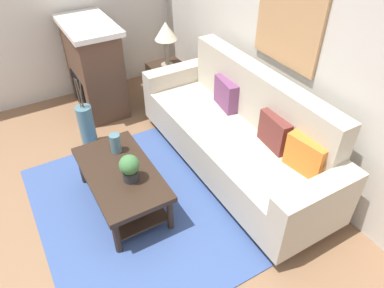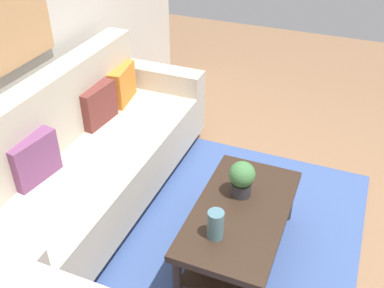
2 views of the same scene
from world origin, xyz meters
name	(u,v)px [view 1 (image 1 of 2)]	position (x,y,z in m)	size (l,w,h in m)	color
ground_plane	(90,230)	(0.00, 0.00, 0.00)	(9.04, 9.04, 0.00)	#8C6647
wall_back	(295,41)	(0.00, 2.18, 1.35)	(5.04, 0.10, 2.70)	silver
area_rug	(140,208)	(0.00, 0.50, 0.01)	(2.27, 1.83, 0.01)	#3D5693
couch	(237,135)	(-0.05, 1.64, 0.43)	(2.50, 0.84, 1.08)	beige
throw_pillow_plum	(226,94)	(-0.45, 1.77, 0.68)	(0.36, 0.12, 0.32)	#7A4270
throw_pillow_maroon	(275,132)	(0.34, 1.77, 0.68)	(0.36, 0.12, 0.32)	brown
throw_pillow_orange	(306,156)	(0.74, 1.77, 0.68)	(0.36, 0.12, 0.32)	orange
coffee_table	(122,180)	(-0.14, 0.40, 0.31)	(1.10, 0.60, 0.43)	#332319
tabletop_vase	(116,143)	(-0.42, 0.48, 0.53)	(0.10, 0.10, 0.20)	slate
potted_plant_tabletop	(130,167)	(0.01, 0.45, 0.57)	(0.18, 0.18, 0.26)	#2D2D33
side_table	(168,84)	(-1.60, 1.63, 0.28)	(0.44, 0.44, 0.56)	#332319
table_lamp	(166,33)	(-1.60, 1.63, 0.99)	(0.28, 0.28, 0.57)	gray
fireplace	(95,67)	(-1.97, 0.79, 0.59)	(1.02, 0.58, 1.16)	brown
floor_vase	(87,126)	(-1.24, 0.40, 0.25)	(0.18, 0.18, 0.51)	slate
floor_vase_branch_a	(80,94)	(-1.22, 0.40, 0.69)	(0.01, 0.01, 0.36)	brown
floor_vase_branch_b	(81,92)	(-1.25, 0.42, 0.69)	(0.01, 0.01, 0.36)	brown
floor_vase_branch_c	(78,93)	(-1.25, 0.38, 0.69)	(0.01, 0.01, 0.36)	brown
framed_painting	(288,22)	(-0.05, 2.11, 1.52)	(0.81, 0.03, 0.78)	tan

